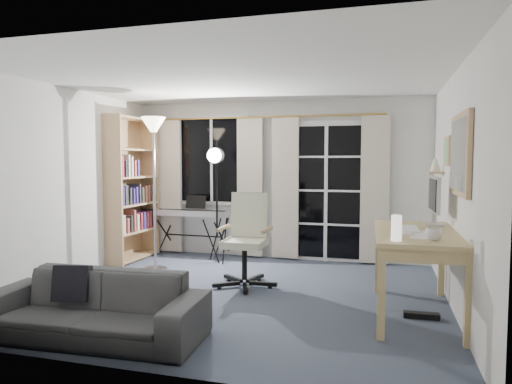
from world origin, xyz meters
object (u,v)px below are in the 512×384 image
torchiere_lamp (154,148)px  keyboard_piano (193,214)px  office_chair (247,231)px  studio_light (216,169)px  desk (416,242)px  mug (433,233)px  sofa (93,296)px  bookshelf (129,192)px  monitor (434,196)px

torchiere_lamp → keyboard_piano: bearing=81.2°
office_chair → studio_light: bearing=128.3°
desk → office_chair: bearing=159.9°
torchiere_lamp → mug: size_ratio=15.45×
office_chair → mug: (1.99, -1.13, 0.23)m
torchiere_lamp → office_chair: size_ratio=1.87×
torchiere_lamp → studio_light: (0.65, 0.63, -0.29)m
mug → desk: bearing=101.3°
office_chair → torchiere_lamp: bearing=167.1°
studio_light → mug: bearing=-41.3°
torchiere_lamp → sofa: 2.71m
studio_light → desk: studio_light is taller
keyboard_piano → desk: bearing=-29.2°
bookshelf → monitor: 4.33m
mug → sofa: bearing=-162.9°
bookshelf → desk: 4.28m
monitor → mug: bearing=-97.3°
bookshelf → sofa: 3.20m
torchiere_lamp → sofa: size_ratio=1.10×
keyboard_piano → studio_light: studio_light is taller
bookshelf → mug: bearing=-22.7°
monitor → sofa: monitor is taller
studio_light → monitor: size_ratio=2.91×
desk → sofa: (-2.65, -1.35, -0.35)m
keyboard_piano → office_chair: office_chair is taller
studio_light → office_chair: studio_light is taller
keyboard_piano → monitor: size_ratio=2.09×
torchiere_lamp → mug: (3.39, -1.44, -0.78)m
bookshelf → sofa: bearing=-61.4°
keyboard_piano → monitor: (3.34, -1.45, 0.46)m
torchiere_lamp → keyboard_piano: 1.39m
office_chair → bookshelf: bearing=157.9°
torchiere_lamp → mug: 3.77m
keyboard_piano → mug: bearing=-34.6°
torchiere_lamp → keyboard_piano: (0.15, 0.96, -1.00)m
torchiere_lamp → sofa: torchiere_lamp is taller
desk → mug: mug is taller
bookshelf → desk: bearing=-17.2°
office_chair → sofa: office_chair is taller
mug → monitor: bearing=84.2°
torchiere_lamp → desk: 3.56m
mug → sofa: 2.93m
bookshelf → office_chair: bookshelf is taller
bookshelf → torchiere_lamp: (0.72, -0.53, 0.65)m
desk → monitor: bearing=64.9°
torchiere_lamp → studio_light: bearing=44.4°
keyboard_piano → mug: size_ratio=9.19×
office_chair → mug: office_chair is taller
keyboard_piano → studio_light: bearing=-31.3°
keyboard_piano → studio_light: (0.50, -0.33, 0.70)m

